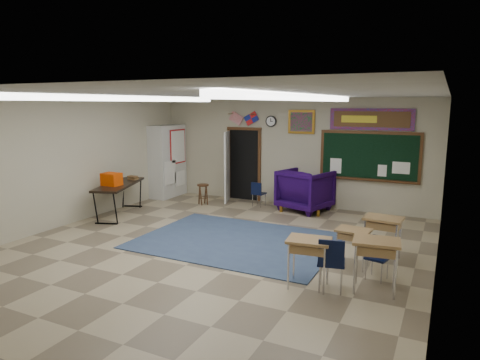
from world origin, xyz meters
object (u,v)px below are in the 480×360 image
at_px(wingback_armchair, 305,190).
at_px(folding_table, 119,198).
at_px(student_desk_front_left, 353,246).
at_px(wooden_stool, 203,194).
at_px(student_desk_front_right, 383,236).

relative_size(wingback_armchair, folding_table, 0.58).
bearing_deg(wingback_armchair, student_desk_front_left, 136.26).
bearing_deg(wooden_stool, student_desk_front_right, -23.67).
distance_m(student_desk_front_left, folding_table, 6.21).
bearing_deg(student_desk_front_right, wooden_stool, 161.00).
relative_size(wingback_armchair, student_desk_front_left, 1.79).
bearing_deg(folding_table, wooden_stool, 36.01).
bearing_deg(student_desk_front_left, wooden_stool, 153.83).
relative_size(student_desk_front_right, folding_table, 0.38).
height_order(student_desk_front_left, folding_table, folding_table).
distance_m(wingback_armchair, student_desk_front_right, 3.81).
bearing_deg(student_desk_front_left, wingback_armchair, 124.36).
bearing_deg(student_desk_front_left, folding_table, 176.27).
distance_m(student_desk_front_right, wooden_stool, 5.71).
bearing_deg(wingback_armchair, wooden_stool, 29.80).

